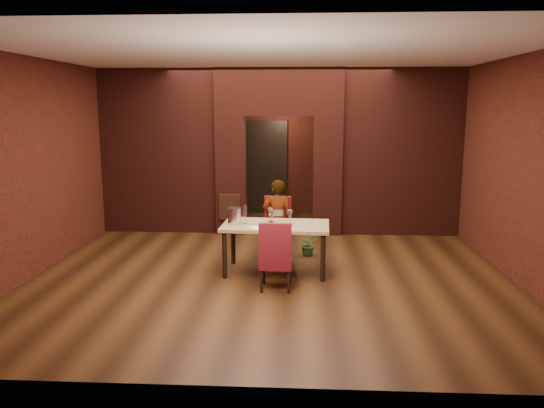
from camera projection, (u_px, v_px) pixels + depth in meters
The scene contains 25 objects.
floor at pixel (274, 260), 8.68m from camera, with size 8.00×8.00×0.00m, color #462811.
ceiling at pixel (274, 59), 8.10m from camera, with size 7.00×8.00×0.04m, color silver.
wall_back at pixel (283, 145), 12.32m from camera, with size 7.00×0.04×3.20m, color maroon.
wall_front at pixel (249, 212), 4.47m from camera, with size 7.00×0.04×3.20m, color maroon.
wall_left at pixel (58, 161), 8.58m from camera, with size 0.04×8.00×3.20m, color maroon.
wall_right at pixel (499, 164), 8.20m from camera, with size 0.04×8.00×3.20m, color maroon.
pillar_left at pixel (231, 175), 10.49m from camera, with size 0.55×0.55×2.30m, color maroon.
pillar_right at pixel (327, 175), 10.39m from camera, with size 0.55×0.55×2.30m, color maroon.
lintel at pixel (279, 92), 10.15m from camera, with size 2.45×0.55×0.90m, color maroon.
wing_wall_left at pixel (160, 151), 10.49m from camera, with size 2.27×0.35×3.20m, color maroon.
wing_wall_right at pixel (401, 153), 10.23m from camera, with size 2.27×0.35×3.20m, color maroon.
vent_panel at pixel (230, 207), 10.31m from camera, with size 0.40×0.03×0.50m, color brown.
rear_door at pixel (265, 168), 12.38m from camera, with size 0.90×0.08×2.10m, color black.
rear_door_frame at pixel (265, 169), 12.34m from camera, with size 1.02×0.04×2.22m, color black.
dining_table at pixel (276, 248), 8.00m from camera, with size 1.59×0.89×0.74m, color tan.
chair_far at pixel (276, 228), 8.78m from camera, with size 0.45×0.45×1.00m, color maroon.
chair_near at pixel (276, 255), 7.24m from camera, with size 0.44×0.44×0.96m, color maroon.
person_seated at pixel (277, 219), 8.66m from camera, with size 0.48×0.32×1.32m, color white.
wine_glass_a at pixel (270, 215), 8.09m from camera, with size 0.08×0.08×0.21m, color white, non-canonical shape.
wine_glass_b at pixel (272, 216), 7.99m from camera, with size 0.08×0.08×0.21m, color silver, non-canonical shape.
wine_glass_c at pixel (290, 217), 7.89m from camera, with size 0.09×0.09×0.22m, color silver, non-canonical shape.
tasting_sheet at pixel (261, 227), 7.73m from camera, with size 0.33×0.24×0.00m, color white.
wine_bucket at pixel (235, 216), 7.92m from camera, with size 0.20×0.20×0.25m, color silver.
water_bottle at pixel (245, 214), 7.95m from camera, with size 0.07×0.07×0.29m, color white.
potted_plant at pixel (309, 245), 8.92m from camera, with size 0.34×0.29×0.37m, color #316B28.
Camera 1 is at (0.44, -8.36, 2.48)m, focal length 35.00 mm.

